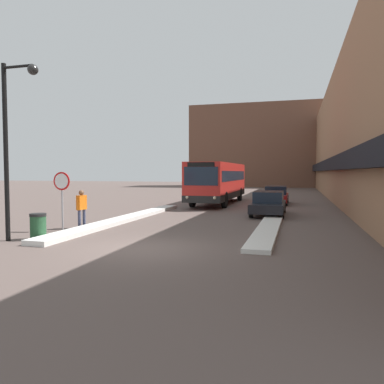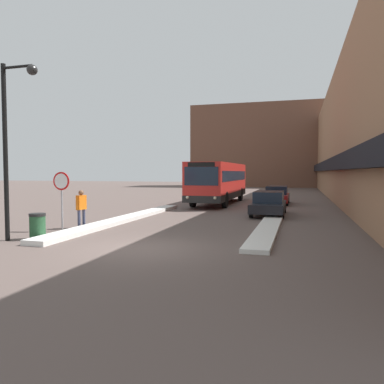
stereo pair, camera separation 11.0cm
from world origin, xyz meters
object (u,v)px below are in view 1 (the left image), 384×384
at_px(city_bus, 219,182).
at_px(pedestrian, 82,205).
at_px(parked_car_middle, 276,195).
at_px(street_lamp, 12,131).
at_px(parked_car_front, 268,203).
at_px(trash_bin, 38,226).
at_px(stop_sign, 62,188).

bearing_deg(city_bus, pedestrian, -102.27).
xyz_separation_m(parked_car_middle, pedestrian, (-7.46, -15.26, 0.31)).
bearing_deg(city_bus, street_lamp, -101.96).
distance_m(city_bus, parked_car_front, 8.31).
xyz_separation_m(street_lamp, pedestrian, (0.62, 3.31, -2.87)).
xyz_separation_m(parked_car_front, street_lamp, (-8.08, -10.60, 3.18)).
height_order(street_lamp, pedestrian, street_lamp).
height_order(parked_car_middle, street_lamp, street_lamp).
bearing_deg(trash_bin, city_bus, 79.49).
bearing_deg(pedestrian, stop_sign, 165.94).
relative_size(stop_sign, pedestrian, 1.47).
relative_size(street_lamp, trash_bin, 6.57).
xyz_separation_m(city_bus, parked_car_middle, (4.35, 0.96, -1.03)).
bearing_deg(parked_car_middle, street_lamp, -113.53).
distance_m(stop_sign, street_lamp, 3.24).
bearing_deg(trash_bin, parked_car_front, 53.25).
relative_size(parked_car_front, trash_bin, 4.69).
bearing_deg(parked_car_middle, trash_bin, -112.63).
bearing_deg(parked_car_front, pedestrian, -135.66).
bearing_deg(city_bus, parked_car_front, -58.15).
xyz_separation_m(parked_car_front, trash_bin, (-7.52, -10.07, -0.22)).
xyz_separation_m(city_bus, trash_bin, (-3.17, -17.08, -1.24)).
distance_m(city_bus, street_lamp, 18.13).
xyz_separation_m(parked_car_front, parked_car_middle, (0.00, 7.97, -0.00)).
bearing_deg(city_bus, stop_sign, -103.00).
bearing_deg(street_lamp, city_bus, 78.04).
xyz_separation_m(parked_car_front, pedestrian, (-7.46, -7.29, 0.31)).
bearing_deg(parked_car_middle, city_bus, -167.52).
bearing_deg(parked_car_middle, parked_car_front, -90.00).
relative_size(parked_car_middle, trash_bin, 4.95).
xyz_separation_m(street_lamp, trash_bin, (0.56, 0.53, -3.40)).
height_order(city_bus, parked_car_front, city_bus).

